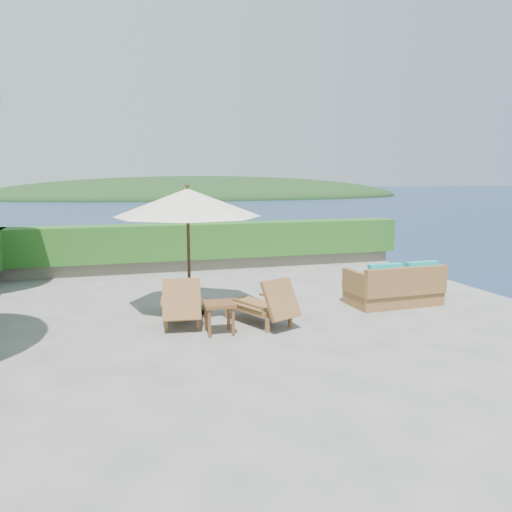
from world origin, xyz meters
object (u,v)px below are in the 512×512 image
object	(u,v)px
patio_umbrella	(188,204)
lounge_left	(181,303)
lounge_right	(263,304)
wicker_loveseat	(395,288)
side_table	(219,308)

from	to	relation	value
patio_umbrella	lounge_left	xyz separation A→B (m)	(-0.26, -0.73, -1.77)
lounge_right	lounge_left	bearing A→B (deg)	137.87
patio_umbrella	wicker_loveseat	distance (m)	4.66
lounge_right	wicker_loveseat	size ratio (longest dim) A/B	0.86
patio_umbrella	side_table	world-z (taller)	patio_umbrella
wicker_loveseat	side_table	bearing A→B (deg)	-169.79
patio_umbrella	wicker_loveseat	xyz separation A→B (m)	(4.25, -0.63, -1.79)
patio_umbrella	wicker_loveseat	bearing A→B (deg)	-8.43
patio_umbrella	lounge_right	bearing A→B (deg)	-46.31
patio_umbrella	lounge_right	size ratio (longest dim) A/B	1.97
lounge_left	patio_umbrella	bearing A→B (deg)	77.31
wicker_loveseat	patio_umbrella	bearing A→B (deg)	169.31
lounge_left	side_table	distance (m)	0.95
wicker_loveseat	lounge_left	bearing A→B (deg)	178.95
lounge_left	side_table	bearing A→B (deg)	-48.36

